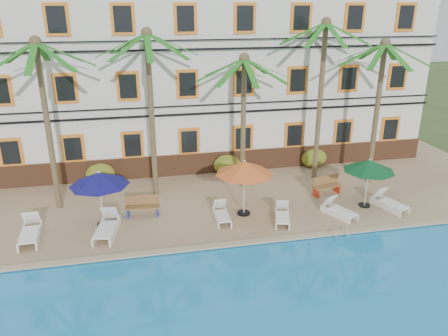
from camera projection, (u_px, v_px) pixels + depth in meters
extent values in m
plane|color=#384C23|center=(248.00, 237.00, 18.27)|extent=(100.00, 100.00, 0.00)
cube|color=tan|center=(224.00, 188.00, 22.80)|extent=(30.00, 12.00, 0.25)
cube|color=tan|center=(254.00, 242.00, 17.34)|extent=(30.00, 0.35, 0.06)
cube|color=silver|center=(206.00, 74.00, 25.56)|extent=(25.00, 6.00, 10.00)
cube|color=brown|center=(216.00, 162.00, 24.32)|extent=(25.00, 0.12, 1.20)
cube|color=orange|center=(11.00, 152.00, 21.86)|extent=(1.15, 0.10, 1.50)
cube|color=black|center=(11.00, 153.00, 21.81)|extent=(0.85, 0.04, 1.20)
cube|color=orange|center=(73.00, 149.00, 22.43)|extent=(1.15, 0.10, 1.50)
cube|color=black|center=(73.00, 149.00, 22.39)|extent=(0.85, 0.04, 1.20)
cube|color=orange|center=(133.00, 145.00, 23.00)|extent=(1.15, 0.10, 1.50)
cube|color=black|center=(133.00, 145.00, 22.96)|extent=(0.85, 0.04, 1.20)
cube|color=orange|center=(189.00, 142.00, 23.58)|extent=(1.15, 0.10, 1.50)
cube|color=black|center=(189.00, 142.00, 23.53)|extent=(0.85, 0.04, 1.20)
cube|color=orange|center=(243.00, 138.00, 24.15)|extent=(1.15, 0.10, 1.50)
cube|color=black|center=(243.00, 139.00, 24.11)|extent=(0.85, 0.04, 1.20)
cube|color=orange|center=(294.00, 135.00, 24.73)|extent=(1.15, 0.10, 1.50)
cube|color=black|center=(294.00, 135.00, 24.68)|extent=(0.85, 0.04, 1.20)
cube|color=orange|center=(343.00, 132.00, 25.30)|extent=(1.15, 0.10, 1.50)
cube|color=black|center=(344.00, 132.00, 25.25)|extent=(0.85, 0.04, 1.20)
cube|color=orange|center=(390.00, 129.00, 25.87)|extent=(1.15, 0.10, 1.50)
cube|color=black|center=(390.00, 129.00, 25.83)|extent=(0.85, 0.04, 1.20)
cube|color=orange|center=(0.00, 91.00, 20.76)|extent=(1.15, 0.10, 1.50)
cube|color=orange|center=(66.00, 88.00, 21.33)|extent=(1.15, 0.10, 1.50)
cube|color=black|center=(65.00, 89.00, 21.29)|extent=(0.85, 0.04, 1.20)
cube|color=orange|center=(128.00, 86.00, 21.91)|extent=(1.15, 0.10, 1.50)
cube|color=black|center=(128.00, 86.00, 21.86)|extent=(0.85, 0.04, 1.20)
cube|color=orange|center=(187.00, 84.00, 22.48)|extent=(1.15, 0.10, 1.50)
cube|color=black|center=(188.00, 84.00, 22.43)|extent=(0.85, 0.04, 1.20)
cube|color=orange|center=(244.00, 82.00, 23.05)|extent=(1.15, 0.10, 1.50)
cube|color=black|center=(244.00, 82.00, 23.01)|extent=(0.85, 0.04, 1.20)
cube|color=orange|center=(297.00, 80.00, 23.63)|extent=(1.15, 0.10, 1.50)
cube|color=black|center=(298.00, 80.00, 23.58)|extent=(0.85, 0.04, 1.20)
cube|color=orange|center=(349.00, 78.00, 24.20)|extent=(1.15, 0.10, 1.50)
cube|color=black|center=(349.00, 78.00, 24.16)|extent=(0.85, 0.04, 1.20)
cube|color=orange|center=(397.00, 77.00, 24.77)|extent=(1.15, 0.10, 1.50)
cube|color=black|center=(398.00, 77.00, 24.73)|extent=(0.85, 0.04, 1.20)
cube|color=orange|center=(57.00, 19.00, 20.20)|extent=(1.15, 0.10, 1.50)
cube|color=black|center=(56.00, 20.00, 20.15)|extent=(0.85, 0.04, 1.20)
cube|color=orange|center=(123.00, 19.00, 20.77)|extent=(1.15, 0.10, 1.50)
cube|color=black|center=(123.00, 19.00, 20.73)|extent=(0.85, 0.04, 1.20)
cube|color=orange|center=(185.00, 19.00, 21.35)|extent=(1.15, 0.10, 1.50)
cube|color=black|center=(186.00, 19.00, 21.30)|extent=(0.85, 0.04, 1.20)
cube|color=orange|center=(245.00, 18.00, 21.92)|extent=(1.15, 0.10, 1.50)
cube|color=black|center=(245.00, 18.00, 21.87)|extent=(0.85, 0.04, 1.20)
cube|color=orange|center=(301.00, 18.00, 22.49)|extent=(1.15, 0.10, 1.50)
cube|color=black|center=(301.00, 18.00, 22.45)|extent=(0.85, 0.04, 1.20)
cube|color=orange|center=(355.00, 17.00, 23.07)|extent=(1.15, 0.10, 1.50)
cube|color=black|center=(355.00, 17.00, 23.02)|extent=(0.85, 0.04, 1.20)
cube|color=orange|center=(406.00, 17.00, 23.64)|extent=(1.15, 0.10, 1.50)
cube|color=black|center=(406.00, 17.00, 23.59)|extent=(0.85, 0.04, 1.20)
cube|color=black|center=(217.00, 113.00, 23.18)|extent=(25.00, 0.08, 0.10)
cube|color=black|center=(217.00, 104.00, 23.02)|extent=(25.00, 0.08, 0.06)
cube|color=black|center=(216.00, 49.00, 22.01)|extent=(25.00, 0.08, 0.10)
cube|color=black|center=(216.00, 40.00, 21.85)|extent=(25.00, 0.08, 0.06)
cylinder|color=brown|center=(48.00, 130.00, 19.01)|extent=(0.26, 0.26, 7.45)
sphere|color=brown|center=(35.00, 42.00, 17.69)|extent=(0.50, 0.50, 0.50)
cube|color=#1C6C19|center=(42.00, 52.00, 18.92)|extent=(0.28, 2.30, 1.04)
cube|color=#1C6C19|center=(21.00, 53.00, 18.46)|extent=(1.82, 1.82, 1.04)
cube|color=#1C6C19|center=(7.00, 55.00, 17.65)|extent=(2.30, 0.28, 1.04)
cube|color=#1C6C19|center=(11.00, 57.00, 16.98)|extent=(1.82, 1.82, 1.04)
cube|color=#1C6C19|center=(32.00, 58.00, 16.83)|extent=(0.28, 2.30, 1.04)
cube|color=#1C6C19|center=(55.00, 56.00, 17.29)|extent=(1.82, 1.82, 1.04)
cube|color=#1C6C19|center=(66.00, 54.00, 18.09)|extent=(2.30, 0.28, 1.04)
cube|color=#1C6C19|center=(61.00, 52.00, 18.77)|extent=(1.82, 1.82, 1.04)
cylinder|color=brown|center=(152.00, 118.00, 20.48)|extent=(0.26, 0.26, 7.70)
sphere|color=brown|center=(147.00, 33.00, 19.12)|extent=(0.50, 0.50, 0.50)
cube|color=#1C6C19|center=(146.00, 43.00, 20.34)|extent=(0.28, 2.30, 1.04)
cube|color=#1C6C19|center=(129.00, 43.00, 19.88)|extent=(1.82, 1.82, 1.04)
cube|color=#1C6C19|center=(121.00, 45.00, 19.08)|extent=(2.30, 0.28, 1.04)
cube|color=#1C6C19|center=(129.00, 47.00, 18.40)|extent=(1.82, 1.82, 1.04)
cube|color=#1C6C19|center=(149.00, 47.00, 18.25)|extent=(0.28, 2.30, 1.04)
cube|color=#1C6C19|center=(167.00, 46.00, 18.71)|extent=(1.82, 1.82, 1.04)
cube|color=#1C6C19|center=(173.00, 44.00, 19.52)|extent=(2.30, 0.28, 1.04)
cube|color=#1C6C19|center=(164.00, 43.00, 20.19)|extent=(1.82, 1.82, 1.04)
cylinder|color=brown|center=(243.00, 125.00, 21.60)|extent=(0.26, 0.26, 6.50)
sphere|color=brown|center=(244.00, 58.00, 20.45)|extent=(0.50, 0.50, 0.50)
cube|color=#1C6C19|center=(238.00, 66.00, 21.67)|extent=(0.28, 2.30, 1.04)
cube|color=#1C6C19|center=(224.00, 67.00, 21.21)|extent=(1.82, 1.82, 1.04)
cube|color=#1C6C19|center=(220.00, 70.00, 20.41)|extent=(2.30, 0.28, 1.04)
cube|color=#1C6C19|center=(231.00, 72.00, 19.73)|extent=(1.82, 1.82, 1.04)
cube|color=#1C6C19|center=(250.00, 73.00, 19.58)|extent=(0.28, 2.30, 1.04)
cube|color=#1C6C19|center=(265.00, 71.00, 20.04)|extent=(1.82, 1.82, 1.04)
cube|color=#1C6C19|center=(267.00, 68.00, 20.85)|extent=(2.30, 0.28, 1.04)
cube|color=#1C6C19|center=(256.00, 66.00, 21.52)|extent=(1.82, 1.82, 1.04)
cylinder|color=brown|center=(320.00, 104.00, 22.44)|extent=(0.26, 0.26, 8.05)
sphere|color=brown|center=(326.00, 22.00, 21.01)|extent=(0.50, 0.50, 0.50)
cube|color=#1C6C19|center=(316.00, 32.00, 22.24)|extent=(0.28, 2.30, 1.04)
cube|color=#1C6C19|center=(304.00, 32.00, 21.78)|extent=(1.82, 1.82, 1.04)
cube|color=#1C6C19|center=(303.00, 33.00, 20.97)|extent=(2.30, 0.28, 1.04)
cube|color=#1C6C19|center=(316.00, 35.00, 20.30)|extent=(1.82, 1.82, 1.04)
cube|color=#1C6C19|center=(336.00, 35.00, 20.15)|extent=(0.28, 2.30, 1.04)
cube|color=#1C6C19|center=(348.00, 34.00, 20.61)|extent=(1.82, 1.82, 1.04)
cube|color=#1C6C19|center=(347.00, 33.00, 21.41)|extent=(2.30, 0.28, 1.04)
cube|color=#1C6C19|center=(334.00, 32.00, 22.09)|extent=(1.82, 1.82, 1.04)
cylinder|color=brown|center=(376.00, 116.00, 22.00)|extent=(0.26, 0.26, 7.14)
sphere|color=brown|center=(385.00, 43.00, 20.73)|extent=(0.50, 0.50, 0.50)
cube|color=#1C6C19|center=(372.00, 51.00, 21.96)|extent=(0.28, 2.30, 1.04)
cube|color=#1C6C19|center=(360.00, 53.00, 21.50)|extent=(1.82, 1.82, 1.04)
cube|color=#1C6C19|center=(362.00, 54.00, 20.69)|extent=(2.30, 0.28, 1.04)
cube|color=#1C6C19|center=(378.00, 56.00, 20.02)|extent=(1.82, 1.82, 1.04)
cube|color=#1C6C19|center=(398.00, 57.00, 19.87)|extent=(0.28, 2.30, 1.04)
cube|color=#1C6C19|center=(409.00, 55.00, 20.33)|extent=(1.82, 1.82, 1.04)
cube|color=#1C6C19|center=(405.00, 53.00, 21.13)|extent=(2.30, 0.28, 1.04)
cube|color=#1C6C19|center=(390.00, 52.00, 21.81)|extent=(1.82, 1.82, 1.04)
ellipsoid|color=#1D4F16|center=(100.00, 174.00, 22.83)|extent=(1.50, 0.90, 1.10)
ellipsoid|color=#1D4F16|center=(227.00, 165.00, 24.12)|extent=(1.50, 0.90, 1.10)
ellipsoid|color=#1D4F16|center=(314.00, 158.00, 25.11)|extent=(1.50, 0.90, 1.10)
cylinder|color=black|center=(104.00, 224.00, 18.71)|extent=(0.56, 0.56, 0.08)
cylinder|color=silver|center=(101.00, 200.00, 18.30)|extent=(0.06, 0.06, 2.39)
cone|color=#11105C|center=(99.00, 179.00, 17.96)|extent=(2.49, 2.49, 0.55)
sphere|color=silver|center=(98.00, 172.00, 17.86)|extent=(0.10, 0.10, 0.10)
cylinder|color=black|center=(244.00, 213.00, 19.68)|extent=(0.58, 0.58, 0.08)
cylinder|color=silver|center=(244.00, 188.00, 19.25)|extent=(0.06, 0.06, 2.50)
cone|color=#D05922|center=(244.00, 168.00, 18.90)|extent=(2.60, 2.60, 0.57)
sphere|color=silver|center=(245.00, 161.00, 18.79)|extent=(0.10, 0.10, 0.10)
cylinder|color=black|center=(364.00, 205.00, 20.46)|extent=(0.53, 0.53, 0.08)
cylinder|color=silver|center=(367.00, 184.00, 20.07)|extent=(0.06, 0.06, 2.26)
cone|color=#0A4620|center=(369.00, 165.00, 19.76)|extent=(2.36, 2.36, 0.52)
sphere|color=silver|center=(370.00, 160.00, 19.66)|extent=(0.10, 0.10, 0.10)
cube|color=white|center=(29.00, 235.00, 17.22)|extent=(0.74, 1.46, 0.07)
cube|color=white|center=(31.00, 218.00, 18.02)|extent=(0.68, 0.56, 0.71)
cube|color=white|center=(22.00, 237.00, 17.45)|extent=(0.18, 2.02, 0.33)
cube|color=white|center=(39.00, 234.00, 17.61)|extent=(0.18, 2.02, 0.33)
cube|color=white|center=(105.00, 230.00, 17.59)|extent=(0.92, 1.55, 0.07)
cube|color=white|center=(110.00, 213.00, 18.44)|extent=(0.76, 0.65, 0.72)
cube|color=white|center=(99.00, 231.00, 17.91)|extent=(0.44, 2.04, 0.33)
cube|color=white|center=(115.00, 230.00, 17.92)|extent=(0.44, 2.04, 0.33)
cube|color=white|center=(223.00, 216.00, 18.85)|extent=(0.58, 1.19, 0.05)
cube|color=white|center=(220.00, 204.00, 19.53)|extent=(0.56, 0.45, 0.59)
cube|color=white|center=(216.00, 217.00, 19.07)|extent=(0.11, 1.68, 0.27)
cube|color=white|center=(228.00, 216.00, 19.16)|extent=(0.11, 1.68, 0.27)
cube|color=white|center=(282.00, 217.00, 18.73)|extent=(0.87, 1.29, 0.05)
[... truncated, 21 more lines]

